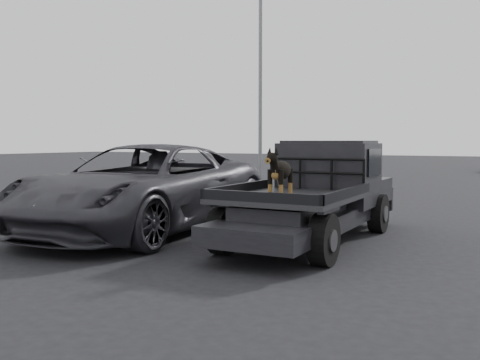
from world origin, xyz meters
The scene contains 7 objects.
ground centered at (0.00, 0.00, 0.00)m, with size 120.00×120.00×0.00m, color black.
flatbed_ute centered at (-0.45, 1.98, 0.46)m, with size 2.00×5.40×0.92m, color black, non-canonical shape.
ute_cab centered at (-0.45, 2.93, 1.36)m, with size 1.72×1.30×0.88m, color black, non-canonical shape.
headache_rack centered at (-0.45, 2.18, 1.20)m, with size 1.80×0.08×0.55m, color black, non-canonical shape.
dog centered at (-0.39, 0.48, 1.29)m, with size 0.32×0.60×0.74m, color black, non-canonical shape.
parked_suv centered at (-3.80, 1.49, 0.87)m, with size 2.87×6.23×1.73m, color #333238.
floodlight_near centered at (-8.58, 16.55, 7.23)m, with size 1.08×0.28×13.27m.
Camera 1 is at (2.89, -6.95, 1.80)m, focal length 40.00 mm.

